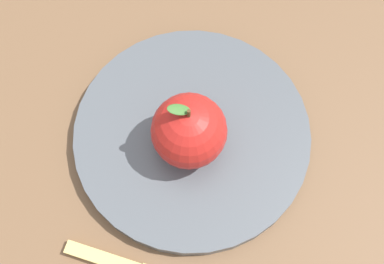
% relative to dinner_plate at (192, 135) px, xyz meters
% --- Properties ---
extents(ground_plane, '(2.40, 2.40, 0.00)m').
position_rel_dinner_plate_xyz_m(ground_plane, '(0.01, 0.01, -0.01)').
color(ground_plane, brown).
extents(dinner_plate, '(0.27, 0.27, 0.02)m').
position_rel_dinner_plate_xyz_m(dinner_plate, '(0.00, 0.00, 0.00)').
color(dinner_plate, '#4C5156').
rests_on(dinner_plate, ground_plane).
extents(apple, '(0.08, 0.08, 0.10)m').
position_rel_dinner_plate_xyz_m(apple, '(-0.00, 0.01, 0.05)').
color(apple, '#B21E19').
rests_on(apple, dinner_plate).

